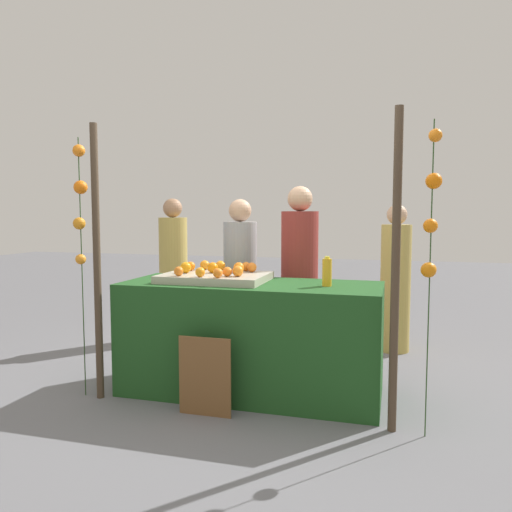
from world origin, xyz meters
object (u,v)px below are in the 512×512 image
(vendor_right, at_px, (299,285))
(orange_1, at_px, (179,271))
(vendor_left, at_px, (240,288))
(orange_0, at_px, (218,273))
(stall_counter, at_px, (251,338))
(chalkboard_sign, at_px, (205,377))
(juice_bottle, at_px, (327,272))

(vendor_right, bearing_deg, orange_1, -131.13)
(vendor_left, distance_m, vendor_right, 0.57)
(orange_0, distance_m, orange_1, 0.33)
(orange_0, relative_size, orange_1, 1.01)
(stall_counter, bearing_deg, chalkboard_sign, -108.93)
(stall_counter, xyz_separation_m, vendor_left, (-0.31, 0.69, 0.29))
(vendor_right, bearing_deg, stall_counter, -109.91)
(orange_0, height_order, vendor_left, vendor_left)
(orange_1, relative_size, chalkboard_sign, 0.13)
(stall_counter, distance_m, orange_0, 0.61)
(chalkboard_sign, bearing_deg, orange_0, 92.71)
(orange_1, distance_m, vendor_right, 1.21)
(chalkboard_sign, height_order, vendor_right, vendor_right)
(stall_counter, distance_m, orange_1, 0.78)
(orange_1, height_order, juice_bottle, juice_bottle)
(juice_bottle, xyz_separation_m, vendor_left, (-0.91, 0.71, -0.26))
(vendor_left, bearing_deg, vendor_right, 1.12)
(orange_1, bearing_deg, orange_0, -4.55)
(orange_0, xyz_separation_m, juice_bottle, (0.80, 0.20, 0.01))
(orange_1, bearing_deg, vendor_left, 75.96)
(orange_1, distance_m, chalkboard_sign, 0.85)
(juice_bottle, relative_size, vendor_left, 0.14)
(orange_0, xyz_separation_m, orange_1, (-0.33, 0.03, -0.00))
(vendor_left, height_order, vendor_right, vendor_right)
(stall_counter, xyz_separation_m, chalkboard_sign, (-0.18, -0.53, -0.17))
(orange_0, bearing_deg, stall_counter, 48.20)
(orange_1, relative_size, vendor_left, 0.05)
(chalkboard_sign, bearing_deg, orange_1, 135.96)
(orange_1, relative_size, juice_bottle, 0.33)
(juice_bottle, height_order, vendor_right, vendor_right)
(stall_counter, height_order, vendor_left, vendor_left)
(orange_0, xyz_separation_m, chalkboard_sign, (0.01, -0.31, -0.71))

